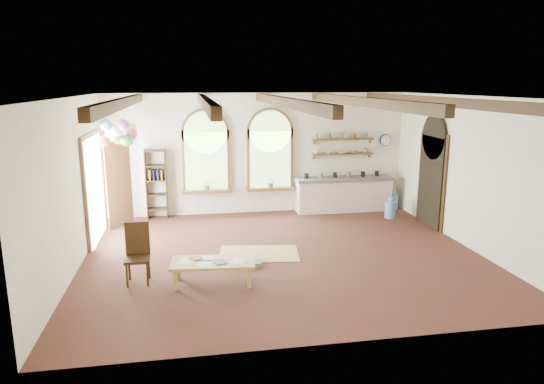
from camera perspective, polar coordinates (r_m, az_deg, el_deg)
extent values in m
plane|color=#4F2620|center=(10.03, 1.38, -7.45)|extent=(8.00, 8.00, 0.00)
cube|color=brown|center=(12.84, -7.75, 3.63)|extent=(1.24, 0.08, 1.64)
cylinder|color=brown|center=(12.74, -7.85, 6.96)|extent=(1.24, 0.08, 1.24)
cube|color=#9AC777|center=(12.80, -7.74, 3.60)|extent=(1.10, 0.04, 1.50)
cube|color=brown|center=(12.90, -7.63, 0.10)|extent=(1.30, 0.28, 0.08)
cube|color=brown|center=(13.01, -0.23, 3.87)|extent=(1.24, 0.08, 1.64)
cylinder|color=brown|center=(12.91, -0.23, 7.16)|extent=(1.24, 0.08, 1.24)
cube|color=#9AC777|center=(12.97, -0.20, 3.84)|extent=(1.10, 0.04, 1.50)
cube|color=brown|center=(13.06, -0.16, 0.38)|extent=(1.30, 0.28, 0.08)
cube|color=brown|center=(11.46, -20.20, 0.33)|extent=(0.10, 1.90, 2.50)
cube|color=black|center=(12.42, 18.19, 1.15)|extent=(0.10, 1.30, 2.40)
cube|color=#FED8DB|center=(13.45, 8.38, -0.40)|extent=(2.60, 0.55, 0.86)
cube|color=slate|center=(13.35, 8.45, 1.56)|extent=(2.68, 0.62, 0.08)
cube|color=brown|center=(13.41, 8.30, 4.43)|extent=(1.70, 0.24, 0.04)
cube|color=brown|center=(13.36, 8.35, 6.13)|extent=(1.70, 0.24, 0.04)
cylinder|color=black|center=(13.87, 13.20, 5.96)|extent=(0.32, 0.04, 0.32)
cube|color=#3D2713|center=(12.86, -14.57, 0.85)|extent=(0.03, 0.32, 1.80)
cube|color=#3D2713|center=(12.82, -12.34, 0.94)|extent=(0.03, 0.32, 1.80)
cube|color=tan|center=(8.62, -6.98, -8.24)|extent=(1.51, 0.80, 0.05)
cube|color=tan|center=(8.53, -11.27, -10.12)|extent=(0.06, 0.06, 0.37)
cube|color=tan|center=(8.47, -2.71, -10.03)|extent=(0.06, 0.06, 0.37)
cube|color=tan|center=(8.97, -10.94, -8.95)|extent=(0.06, 0.06, 0.37)
cube|color=tan|center=(8.91, -2.82, -8.85)|extent=(0.06, 0.06, 0.37)
cube|color=#3D2713|center=(8.88, -15.55, -7.62)|extent=(0.42, 0.42, 0.05)
cube|color=#3D2713|center=(8.96, -15.55, -5.31)|extent=(0.42, 0.04, 0.63)
cube|color=tan|center=(10.09, -1.56, -7.26)|extent=(1.74, 1.21, 0.02)
cube|color=gray|center=(9.58, -2.96, -8.16)|extent=(0.52, 0.52, 0.09)
cylinder|color=#5C9CC6|center=(13.98, 14.05, -1.06)|extent=(0.28, 0.28, 0.43)
sphere|color=#5C9CC6|center=(13.93, 14.11, -0.02)|extent=(0.15, 0.15, 0.15)
cylinder|color=#5C9CC6|center=(13.03, 13.76, -2.02)|extent=(0.29, 0.29, 0.44)
sphere|color=#5C9CC6|center=(12.97, 13.82, -0.88)|extent=(0.16, 0.16, 0.16)
cylinder|color=silver|center=(11.65, -17.71, 8.79)|extent=(0.01, 0.01, 0.85)
sphere|color=green|center=(11.65, -16.59, 5.86)|extent=(0.26, 0.26, 0.26)
sphere|color=#C6427F|center=(11.75, -16.20, 6.53)|extent=(0.26, 0.26, 0.26)
sphere|color=#BBFF35|center=(11.91, -16.20, 7.19)|extent=(0.26, 0.26, 0.26)
sphere|color=silver|center=(11.85, -17.25, 7.68)|extent=(0.26, 0.26, 0.26)
sphere|color=orange|center=(11.98, -17.61, 5.98)|extent=(0.26, 0.26, 0.26)
sphere|color=#45A283|center=(12.01, -18.48, 6.51)|extent=(0.26, 0.26, 0.26)
sphere|color=pink|center=(11.78, -18.40, 6.99)|extent=(0.26, 0.26, 0.26)
sphere|color=#31ACD3|center=(11.69, -19.01, 7.50)|extent=(0.26, 0.26, 0.26)
sphere|color=red|center=(11.56, -19.16, 5.64)|extent=(0.26, 0.26, 0.26)
sphere|color=#4DDB5E|center=(11.54, -18.13, 6.30)|extent=(0.26, 0.26, 0.26)
sphere|color=#E7AADB|center=(11.41, -17.82, 6.86)|extent=(0.26, 0.26, 0.26)
sphere|color=#A6479F|center=(11.32, -17.05, 7.48)|extent=(0.26, 0.26, 0.26)
sphere|color=green|center=(11.57, -16.81, 5.81)|extent=(0.26, 0.26, 0.26)
imported|color=olive|center=(8.72, -9.42, -7.81)|extent=(0.29, 0.31, 0.02)
cube|color=black|center=(8.55, -6.13, -8.16)|extent=(0.24, 0.31, 0.01)
imported|color=#598C4C|center=(12.83, -7.64, 0.90)|extent=(0.27, 0.23, 0.30)
imported|color=#598C4C|center=(13.00, -0.14, 1.17)|extent=(0.27, 0.23, 0.30)
imported|color=white|center=(13.19, 5.20, 4.68)|extent=(0.12, 0.10, 0.10)
imported|color=beige|center=(13.28, 6.66, 4.69)|extent=(0.10, 0.10, 0.09)
imported|color=beige|center=(13.39, 8.10, 4.63)|extent=(0.22, 0.22, 0.05)
imported|color=#8C664C|center=(13.50, 9.52, 4.66)|extent=(0.20, 0.20, 0.06)
imported|color=slate|center=(13.61, 10.93, 4.95)|extent=(0.18, 0.18, 0.19)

